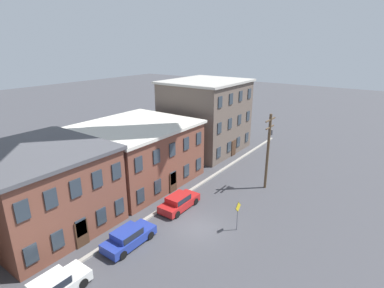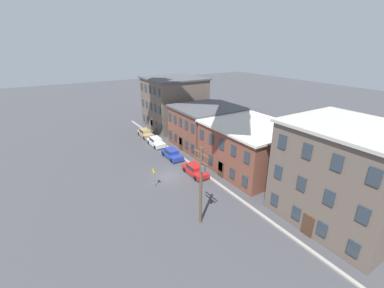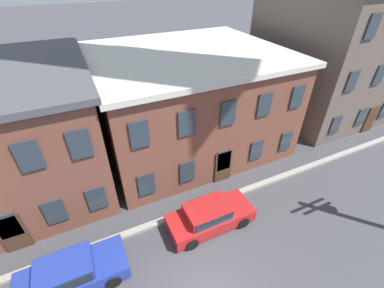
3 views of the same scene
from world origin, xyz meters
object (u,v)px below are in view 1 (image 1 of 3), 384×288
(caution_sign, at_px, (238,211))
(utility_pole, at_px, (268,147))
(car_white, at_px, (53,287))
(car_blue, at_px, (128,237))
(car_red, at_px, (179,201))

(caution_sign, relative_size, utility_pole, 0.33)
(caution_sign, distance_m, utility_pole, 9.41)
(car_white, distance_m, utility_pole, 22.69)
(utility_pole, bearing_deg, car_blue, 163.07)
(car_blue, relative_size, caution_sign, 1.64)
(car_red, xyz_separation_m, caution_sign, (0.10, -6.13, 1.04))
(car_white, xyz_separation_m, car_red, (12.85, 0.17, 0.00))
(car_red, height_order, caution_sign, caution_sign)
(car_red, relative_size, utility_pole, 0.53)
(car_blue, bearing_deg, caution_sign, -41.54)
(car_blue, distance_m, utility_pole, 16.76)
(car_white, relative_size, car_red, 1.00)
(car_blue, height_order, caution_sign, caution_sign)
(car_white, bearing_deg, caution_sign, -24.68)
(car_red, distance_m, caution_sign, 6.21)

